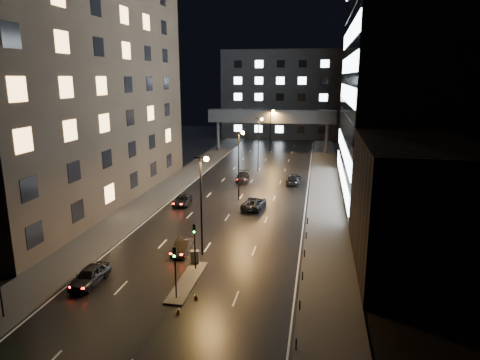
% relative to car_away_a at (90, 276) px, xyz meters
% --- Properties ---
extents(ground, '(160.00, 160.00, 0.00)m').
position_rel_car_away_a_xyz_m(ground, '(7.94, 39.81, -0.79)').
color(ground, black).
rests_on(ground, ground).
extents(sidewalk_left, '(5.00, 110.00, 0.15)m').
position_rel_car_away_a_xyz_m(sidewalk_left, '(-4.56, 34.81, -0.71)').
color(sidewalk_left, '#383533').
rests_on(sidewalk_left, ground).
extents(sidewalk_right, '(5.00, 110.00, 0.15)m').
position_rel_car_away_a_xyz_m(sidewalk_right, '(20.44, 34.81, -0.71)').
color(sidewalk_right, '#383533').
rests_on(sidewalk_right, ground).
extents(building_left, '(15.00, 48.00, 40.00)m').
position_rel_car_away_a_xyz_m(building_left, '(-14.56, 23.81, 19.21)').
color(building_left, '#2D2319').
rests_on(building_left, ground).
extents(building_right_low, '(10.00, 18.00, 12.00)m').
position_rel_car_away_a_xyz_m(building_right_low, '(27.94, 8.81, 5.21)').
color(building_right_low, black).
rests_on(building_right_low, ground).
extents(building_right_glass, '(20.00, 36.00, 45.00)m').
position_rel_car_away_a_xyz_m(building_right_glass, '(32.94, 35.81, 21.71)').
color(building_right_glass, black).
rests_on(building_right_glass, ground).
extents(building_far, '(34.00, 14.00, 25.00)m').
position_rel_car_away_a_xyz_m(building_far, '(7.94, 97.81, 11.71)').
color(building_far, '#333335').
rests_on(building_far, ground).
extents(skybridge, '(30.00, 3.00, 10.00)m').
position_rel_car_away_a_xyz_m(skybridge, '(7.94, 69.81, 7.55)').
color(skybridge, '#333335').
rests_on(skybridge, ground).
extents(median_island, '(1.60, 8.00, 0.15)m').
position_rel_car_away_a_xyz_m(median_island, '(8.24, 1.81, -0.71)').
color(median_island, '#383533').
rests_on(median_island, ground).
extents(traffic_signal_near, '(0.28, 0.34, 4.40)m').
position_rel_car_away_a_xyz_m(traffic_signal_near, '(8.24, 4.30, 2.30)').
color(traffic_signal_near, black).
rests_on(traffic_signal_near, median_island).
extents(traffic_signal_far, '(0.28, 0.34, 4.40)m').
position_rel_car_away_a_xyz_m(traffic_signal_far, '(8.24, -1.20, 2.30)').
color(traffic_signal_far, black).
rests_on(traffic_signal_far, median_island).
extents(bollard_row, '(0.12, 25.12, 0.90)m').
position_rel_car_away_a_xyz_m(bollard_row, '(18.14, 6.31, -0.34)').
color(bollard_row, black).
rests_on(bollard_row, ground).
extents(streetlight_near, '(1.45, 0.50, 10.15)m').
position_rel_car_away_a_xyz_m(streetlight_near, '(8.10, 7.81, 5.71)').
color(streetlight_near, black).
rests_on(streetlight_near, ground).
extents(streetlight_mid_a, '(1.45, 0.50, 10.15)m').
position_rel_car_away_a_xyz_m(streetlight_mid_a, '(8.10, 27.81, 5.71)').
color(streetlight_mid_a, black).
rests_on(streetlight_mid_a, ground).
extents(streetlight_mid_b, '(1.45, 0.50, 10.15)m').
position_rel_car_away_a_xyz_m(streetlight_mid_b, '(8.10, 47.81, 5.71)').
color(streetlight_mid_b, black).
rests_on(streetlight_mid_b, ground).
extents(streetlight_far, '(1.45, 0.50, 10.15)m').
position_rel_car_away_a_xyz_m(streetlight_far, '(8.10, 67.81, 5.71)').
color(streetlight_far, black).
rests_on(streetlight_far, ground).
extents(car_away_a, '(2.11, 4.72, 1.58)m').
position_rel_car_away_a_xyz_m(car_away_a, '(0.00, 0.00, 0.00)').
color(car_away_a, black).
rests_on(car_away_a, ground).
extents(car_away_b, '(1.72, 4.31, 1.39)m').
position_rel_car_away_a_xyz_m(car_away_b, '(5.81, 7.99, -0.09)').
color(car_away_b, black).
rests_on(car_away_b, ground).
extents(car_away_c, '(2.45, 4.74, 1.28)m').
position_rel_car_away_a_xyz_m(car_away_c, '(0.49, 24.22, -0.15)').
color(car_away_c, black).
rests_on(car_away_c, ground).
extents(car_away_d, '(2.45, 5.21, 1.47)m').
position_rel_car_away_a_xyz_m(car_away_d, '(6.44, 39.63, -0.05)').
color(car_away_d, black).
rests_on(car_away_d, ground).
extents(car_toward_a, '(3.16, 5.76, 1.53)m').
position_rel_car_away_a_xyz_m(car_toward_a, '(10.73, 24.33, -0.02)').
color(car_toward_a, black).
rests_on(car_toward_a, ground).
extents(car_toward_b, '(2.29, 5.56, 1.61)m').
position_rel_car_away_a_xyz_m(car_toward_b, '(15.17, 39.51, 0.02)').
color(car_toward_b, black).
rests_on(car_toward_b, ground).
extents(utility_cabinet, '(0.87, 0.67, 1.25)m').
position_rel_car_away_a_xyz_m(utility_cabinet, '(7.84, 5.51, -0.01)').
color(utility_cabinet, '#4F4E51').
rests_on(utility_cabinet, median_island).
extents(cone_a, '(0.38, 0.38, 0.49)m').
position_rel_car_away_a_xyz_m(cone_a, '(9.04, -3.18, -0.54)').
color(cone_a, orange).
rests_on(cone_a, ground).
extents(cone_b, '(0.37, 0.37, 0.57)m').
position_rel_car_away_a_xyz_m(cone_b, '(9.79, -0.89, -0.51)').
color(cone_b, '#F9360D').
rests_on(cone_b, ground).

